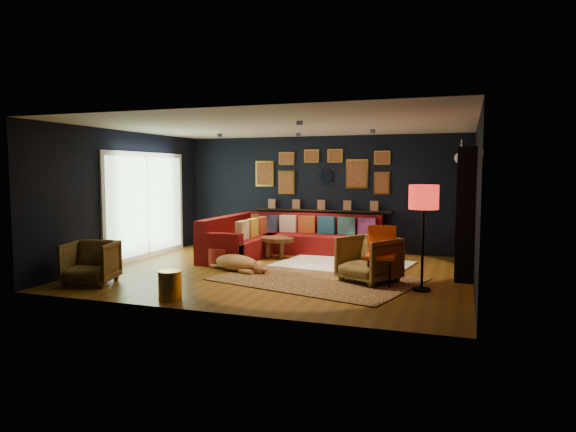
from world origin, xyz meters
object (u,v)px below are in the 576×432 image
(armchair_left, at_px, (91,261))
(floor_lamp, at_px, (424,202))
(sectional, at_px, (283,240))
(dog, at_px, (236,260))
(pouf, at_px, (221,256))
(orange_chair, at_px, (381,250))
(coffee_table, at_px, (277,241))
(armchair_right, at_px, (369,257))
(gold_stool, at_px, (170,285))

(armchair_left, distance_m, floor_lamp, 5.30)
(sectional, xyz_separation_m, dog, (-0.17, -2.01, -0.10))
(sectional, xyz_separation_m, armchair_left, (-1.94, -3.72, 0.06))
(pouf, relative_size, orange_chair, 0.52)
(coffee_table, xyz_separation_m, floor_lamp, (3.10, -2.03, 1.00))
(armchair_left, bearing_deg, armchair_right, 5.01)
(armchair_left, height_order, orange_chair, orange_chair)
(gold_stool, relative_size, floor_lamp, 0.25)
(coffee_table, distance_m, orange_chair, 3.05)
(gold_stool, height_order, dog, dog)
(armchair_left, distance_m, orange_chair, 4.64)
(armchair_left, bearing_deg, floor_lamp, -1.74)
(coffee_table, distance_m, floor_lamp, 3.84)
(orange_chair, xyz_separation_m, floor_lamp, (0.66, -0.21, 0.79))
(armchair_left, xyz_separation_m, dog, (1.76, 1.71, -0.16))
(coffee_table, distance_m, armchair_left, 3.84)
(armchair_left, bearing_deg, orange_chair, 2.75)
(pouf, xyz_separation_m, armchair_left, (-1.25, -2.11, 0.19))
(sectional, relative_size, floor_lamp, 2.12)
(coffee_table, bearing_deg, floor_lamp, -33.18)
(coffee_table, relative_size, armchair_left, 1.25)
(orange_chair, xyz_separation_m, dog, (-2.63, 0.23, -0.34))
(dog, bearing_deg, sectional, 101.18)
(armchair_left, distance_m, armchair_right, 4.48)
(sectional, bearing_deg, armchair_left, -117.48)
(coffee_table, bearing_deg, armchair_left, -120.53)
(pouf, relative_size, armchair_right, 0.58)
(sectional, distance_m, floor_lamp, 4.09)
(gold_stool, xyz_separation_m, floor_lamp, (3.32, 1.72, 1.15))
(armchair_right, xyz_separation_m, dog, (-2.42, 0.11, -0.20))
(pouf, height_order, floor_lamp, floor_lamp)
(orange_chair, bearing_deg, dog, 172.69)
(orange_chair, bearing_deg, floor_lamp, -20.06)
(sectional, relative_size, dog, 2.69)
(pouf, xyz_separation_m, floor_lamp, (3.80, -0.83, 1.16))
(floor_lamp, bearing_deg, sectional, 141.90)
(coffee_table, relative_size, dog, 0.75)
(pouf, xyz_separation_m, orange_chair, (3.14, -0.63, 0.36))
(armchair_right, bearing_deg, dog, -152.12)
(sectional, xyz_separation_m, orange_chair, (2.46, -2.23, 0.23))
(sectional, height_order, gold_stool, sectional)
(armchair_left, bearing_deg, gold_stool, -30.11)
(gold_stool, xyz_separation_m, orange_chair, (2.66, 1.92, 0.35))
(pouf, relative_size, armchair_left, 0.64)
(armchair_right, bearing_deg, floor_lamp, 10.13)
(gold_stool, distance_m, floor_lamp, 3.91)
(orange_chair, height_order, floor_lamp, floor_lamp)
(pouf, height_order, armchair_left, armchair_left)
(coffee_table, xyz_separation_m, pouf, (-0.70, -1.19, -0.16))
(gold_stool, bearing_deg, floor_lamp, 27.35)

